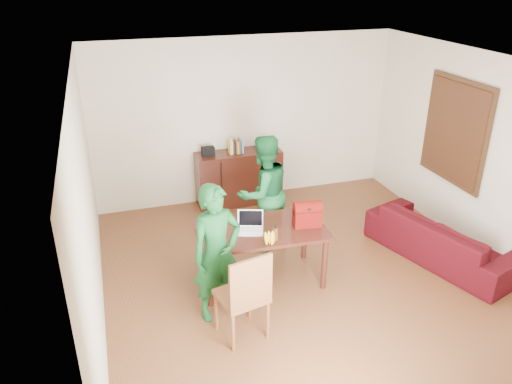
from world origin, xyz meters
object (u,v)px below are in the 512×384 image
object	(u,v)px
table	(261,235)
sofa	(442,239)
chair	(242,311)
person_near	(217,253)
person_far	(263,193)
red_bag	(307,216)
laptop	(250,229)
bottle	(275,233)

from	to	relation	value
table	sofa	distance (m)	2.54
chair	sofa	xyz separation A→B (m)	(3.01, 0.67, -0.01)
person_near	person_far	xyz separation A→B (m)	(0.97, 1.30, 0.02)
person_near	red_bag	size ratio (longest dim) A/B	4.77
chair	laptop	bearing A→B (deg)	55.72
person_far	sofa	world-z (taller)	person_far
laptop	sofa	size ratio (longest dim) A/B	0.18
person_far	sofa	bearing A→B (deg)	137.81
laptop	bottle	world-z (taller)	laptop
table	chair	size ratio (longest dim) A/B	1.53
person_near	sofa	distance (m)	3.23
bottle	red_bag	size ratio (longest dim) A/B	0.55
table	person_far	size ratio (longest dim) A/B	0.99
laptop	bottle	xyz separation A→B (m)	(0.22, -0.28, 0.05)
bottle	table	bearing A→B (deg)	103.22
table	person_near	size ratio (longest dim) A/B	1.01
table	person_near	xyz separation A→B (m)	(-0.67, -0.50, 0.16)
person_far	red_bag	bearing A→B (deg)	90.74
laptop	person_near	bearing A→B (deg)	-120.25
table	chair	xyz separation A→B (m)	(-0.51, -0.92, -0.34)
person_far	bottle	distance (m)	1.14
laptop	red_bag	size ratio (longest dim) A/B	1.08
person_far	red_bag	xyz separation A→B (m)	(0.28, -0.88, 0.04)
sofa	person_far	bearing A→B (deg)	47.07
sofa	table	bearing A→B (deg)	66.75
person_far	bottle	size ratio (longest dim) A/B	8.88
person_near	sofa	size ratio (longest dim) A/B	0.78
chair	person_far	world-z (taller)	person_far
table	laptop	bearing A→B (deg)	-163.50
person_near	bottle	distance (m)	0.77
table	red_bag	world-z (taller)	red_bag
person_near	person_far	distance (m)	1.62
person_far	chair	bearing A→B (deg)	48.19
person_far	sofa	distance (m)	2.50
table	sofa	bearing A→B (deg)	-2.32
laptop	red_bag	distance (m)	0.73
person_near	bottle	world-z (taller)	person_near
laptop	sofa	bearing A→B (deg)	13.52
chair	table	bearing A→B (deg)	48.90
person_far	laptop	bearing A→B (deg)	45.14
table	laptop	xyz separation A→B (m)	(-0.15, -0.03, 0.13)
chair	person_far	xyz separation A→B (m)	(0.80, 1.72, 0.52)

